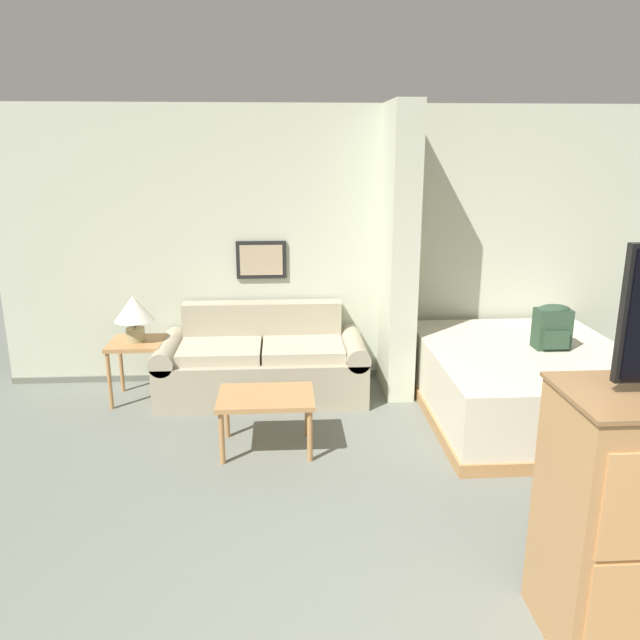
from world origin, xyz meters
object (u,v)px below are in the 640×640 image
(couch, at_px, (262,363))
(coffee_table, at_px, (266,402))
(backpack, at_px, (552,326))
(table_lamp, at_px, (134,311))
(bed, at_px, (525,382))

(couch, relative_size, coffee_table, 2.64)
(couch, distance_m, backpack, 2.55)
(table_lamp, height_order, bed, table_lamp)
(coffee_table, relative_size, table_lamp, 1.72)
(bed, xyz_separation_m, backpack, (0.20, 0.03, 0.48))
(table_lamp, distance_m, backpack, 3.58)
(bed, bearing_deg, table_lamp, 170.47)
(couch, relative_size, table_lamp, 4.55)
(couch, height_order, bed, couch)
(couch, xyz_separation_m, backpack, (2.43, -0.59, 0.48))
(bed, height_order, backpack, backpack)
(coffee_table, height_order, table_lamp, table_lamp)
(couch, distance_m, bed, 2.32)
(coffee_table, bearing_deg, table_lamp, 138.40)
(bed, distance_m, backpack, 0.52)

